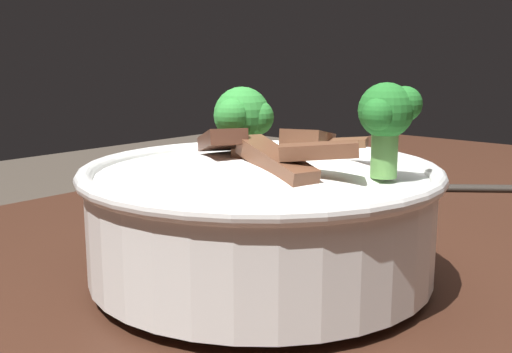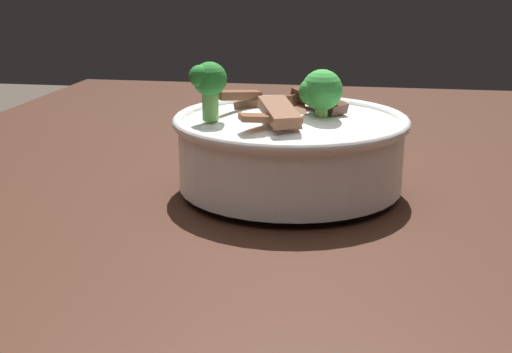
# 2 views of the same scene
# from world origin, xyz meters

# --- Properties ---
(rice_bowl) EXTENTS (0.25, 0.25, 0.14)m
(rice_bowl) POSITION_xyz_m (0.05, -0.09, 0.82)
(rice_bowl) COLOR white
(rice_bowl) RESTS_ON dining_table
(chopsticks_pair) EXTENTS (0.14, 0.17, 0.01)m
(chopsticks_pair) POSITION_xyz_m (-0.35, -0.08, 0.77)
(chopsticks_pair) COLOR #28231E
(chopsticks_pair) RESTS_ON dining_table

